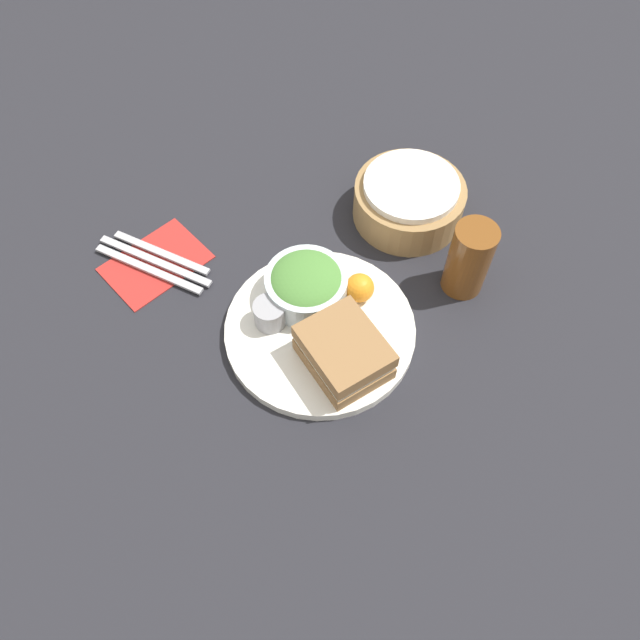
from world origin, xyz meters
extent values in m
plane|color=#232328|center=(0.00, 0.00, 0.00)|extent=(4.00, 4.00, 0.00)
cylinder|color=white|center=(0.00, 0.00, 0.01)|extent=(0.28, 0.28, 0.02)
cube|color=olive|center=(0.07, -0.02, 0.03)|extent=(0.13, 0.12, 0.02)
cube|color=silver|center=(0.07, -0.02, 0.05)|extent=(0.13, 0.11, 0.01)
cube|color=olive|center=(0.07, -0.02, 0.06)|extent=(0.13, 0.12, 0.02)
cylinder|color=silver|center=(-0.05, 0.02, 0.04)|extent=(0.12, 0.12, 0.05)
ellipsoid|color=#4C8438|center=(-0.05, 0.02, 0.05)|extent=(0.11, 0.11, 0.04)
cylinder|color=#99999E|center=(-0.06, -0.05, 0.04)|extent=(0.05, 0.05, 0.04)
sphere|color=orange|center=(0.00, 0.08, 0.04)|extent=(0.04, 0.04, 0.04)
cylinder|color=brown|center=(0.09, 0.22, 0.06)|extent=(0.06, 0.06, 0.13)
cylinder|color=#997547|center=(-0.07, 0.26, 0.03)|extent=(0.18, 0.18, 0.06)
cylinder|color=white|center=(-0.07, 0.26, 0.07)|extent=(0.15, 0.15, 0.01)
cube|color=#B22823|center=(-0.27, -0.10, 0.00)|extent=(0.11, 0.16, 0.00)
cube|color=#B2B2B7|center=(-0.27, -0.12, 0.01)|extent=(0.19, 0.08, 0.01)
cube|color=#B2B2B7|center=(-0.27, -0.10, 0.01)|extent=(0.20, 0.08, 0.01)
cube|color=#B2B2B7|center=(-0.28, -0.09, 0.01)|extent=(0.17, 0.07, 0.01)
camera|label=1|loc=(0.34, -0.32, 0.80)|focal=35.00mm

